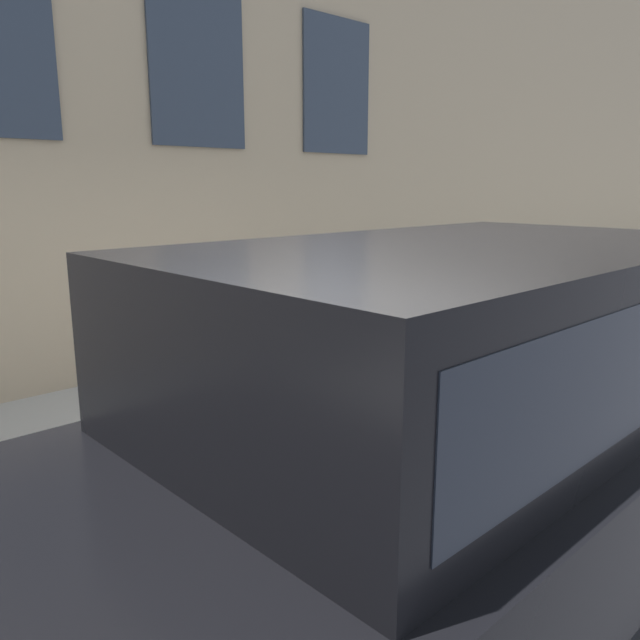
# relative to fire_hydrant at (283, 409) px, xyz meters

# --- Properties ---
(ground_plane) EXTENTS (80.00, 80.00, 0.00)m
(ground_plane) POSITION_rel_fire_hydrant_xyz_m (-0.38, -0.02, -0.51)
(ground_plane) COLOR #47474C
(sidewalk) EXTENTS (2.95, 60.00, 0.17)m
(sidewalk) POSITION_rel_fire_hydrant_xyz_m (1.10, -0.02, -0.43)
(sidewalk) COLOR #9E9B93
(sidewalk) RESTS_ON ground_plane
(fire_hydrant) EXTENTS (0.28, 0.40, 0.67)m
(fire_hydrant) POSITION_rel_fire_hydrant_xyz_m (0.00, 0.00, 0.00)
(fire_hydrant) COLOR red
(fire_hydrant) RESTS_ON sidewalk
(person) EXTENTS (0.32, 0.21, 1.30)m
(person) POSITION_rel_fire_hydrant_xyz_m (0.10, -0.84, 0.44)
(person) COLOR #998466
(person) RESTS_ON sidewalk
(parked_truck_black_near) EXTENTS (2.06, 5.12, 1.84)m
(parked_truck_black_near) POSITION_rel_fire_hydrant_xyz_m (-1.58, 0.21, 0.55)
(parked_truck_black_near) COLOR black
(parked_truck_black_near) RESTS_ON ground_plane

